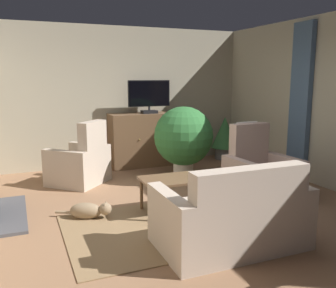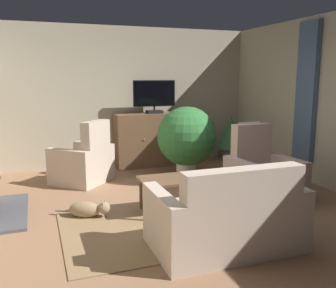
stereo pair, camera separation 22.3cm
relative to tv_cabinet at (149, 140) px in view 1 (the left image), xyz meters
name	(u,v)px [view 1 (the left image)]	position (x,y,z in m)	size (l,w,h in m)	color
ground_plane	(177,216)	(-0.60, -2.80, -0.53)	(6.09, 6.79, 0.04)	#936B4C
wall_back	(115,97)	(-0.60, 0.35, 0.88)	(6.09, 0.10, 2.80)	#B2A88E
curtain_panel_far	(301,92)	(2.08, -2.01, 1.02)	(0.10, 0.44, 2.35)	slate
rug_central	(178,225)	(-0.73, -3.13, -0.51)	(2.72, 1.73, 0.01)	#8E704C
tv_cabinet	(149,140)	(0.00, 0.00, 0.00)	(1.60, 0.57, 1.07)	#4A3523
television	(149,96)	(0.00, -0.05, 0.91)	(0.87, 0.20, 0.66)	black
coffee_table	(183,181)	(-0.47, -2.70, -0.09)	(1.15, 0.61, 0.47)	brown
tv_remote	(195,176)	(-0.29, -2.72, -0.03)	(0.17, 0.05, 0.02)	black
sofa_floral	(233,218)	(-0.44, -3.90, -0.19)	(1.56, 0.91, 0.95)	#C6B29E
armchair_by_fireplace	(261,176)	(0.84, -2.64, -0.18)	(0.94, 0.96, 1.12)	#BC9E8E
armchair_beside_cabinet	(81,164)	(-1.53, -0.83, -0.17)	(1.17, 1.18, 1.08)	#C6B29E
potted_plant_small_fern_corner	(184,137)	(0.18, -1.31, 0.25)	(1.03, 1.03, 1.30)	beige
potted_plant_leafy_by_curtain	(225,136)	(1.74, -0.11, 0.01)	(0.57, 0.57, 0.94)	slate
cat	(89,210)	(-1.71, -2.50, -0.40)	(0.68, 0.42, 0.23)	#937A5B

